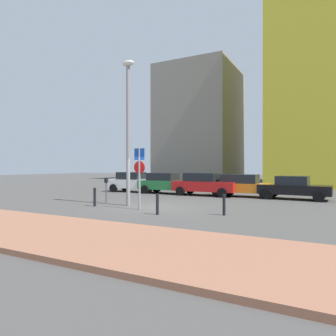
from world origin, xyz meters
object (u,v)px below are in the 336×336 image
parked_car_orange (242,185)px  parking_meter (106,186)px  parked_car_white (135,182)px  parking_sign_post (139,171)px  parked_car_black (294,187)px  parked_car_red (204,184)px  traffic_bollard_mid (95,197)px  parked_car_green (166,183)px  traffic_bollard_near (157,204)px  street_lamp (128,121)px  traffic_bollard_far (224,205)px

parked_car_orange → parking_meter: (-5.99, -6.93, 0.13)m
parked_car_white → parking_sign_post: 10.07m
parked_car_white → parking_meter: size_ratio=3.31×
parked_car_black → parked_car_white: bearing=-179.4°
parked_car_red → parked_car_orange: 2.59m
parked_car_orange → traffic_bollard_mid: (-5.44, -8.51, -0.31)m
parked_car_green → parking_sign_post: size_ratio=1.48×
parked_car_green → traffic_bollard_near: (4.42, -9.02, -0.35)m
street_lamp → traffic_bollard_far: size_ratio=8.48×
parked_car_green → traffic_bollard_mid: bearing=-88.4°
parked_car_green → parking_meter: size_ratio=3.10×
parked_car_white → traffic_bollard_near: bearing=-51.0°
parking_sign_post → traffic_bollard_mid: parking_sign_post is taller
traffic_bollard_mid → street_lamp: bearing=37.6°
street_lamp → traffic_bollard_mid: size_ratio=7.93×
parking_meter → traffic_bollard_far: 7.42m
parked_car_red → traffic_bollard_near: size_ratio=5.02×
parked_car_green → parked_car_white: bearing=179.1°
parked_car_white → parked_car_green: size_ratio=1.07×
parking_sign_post → street_lamp: 3.04m
parked_car_red → parked_car_black: (5.84, 0.30, -0.08)m
parking_sign_post → traffic_bollard_mid: size_ratio=3.07×
parked_car_green → parked_car_black: size_ratio=1.02×
traffic_bollard_far → parking_meter: bearing=170.4°
parked_car_red → traffic_bollard_near: parked_car_red is taller
parking_sign_post → street_lamp: size_ratio=0.39×
parked_car_black → street_lamp: street_lamp is taller
parked_car_black → traffic_bollard_mid: bearing=-136.2°
parked_car_white → parked_car_black: bearing=0.6°
traffic_bollard_mid → traffic_bollard_far: traffic_bollard_mid is taller
parked_car_green → parked_car_orange: 5.68m
traffic_bollard_mid → parked_car_orange: bearing=57.4°
parked_car_red → parking_sign_post: bearing=-91.5°
parking_meter → parked_car_green: bearing=87.3°
parking_meter → traffic_bollard_mid: bearing=-70.9°
parked_car_green → parking_meter: bearing=-92.7°
parked_car_white → parked_car_green: bearing=-0.9°
parking_sign_post → street_lamp: street_lamp is taller
parked_car_red → parked_car_black: bearing=2.9°
traffic_bollard_mid → parked_car_white: bearing=110.9°
traffic_bollard_far → parked_car_white: bearing=141.4°
parked_car_black → parking_meter: (-9.27, -6.78, 0.17)m
parked_car_white → street_lamp: (4.51, -7.21, 3.63)m
traffic_bollard_mid → traffic_bollard_far: bearing=2.9°
parked_car_orange → traffic_bollard_far: (1.32, -8.16, -0.34)m
parked_car_green → parking_sign_post: (2.91, -8.10, 1.05)m
parking_meter → traffic_bollard_near: size_ratio=1.57×
parking_meter → parked_car_black: bearing=36.2°
parked_car_red → parking_meter: (-3.43, -6.49, 0.09)m
parked_car_orange → parked_car_black: 3.28m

